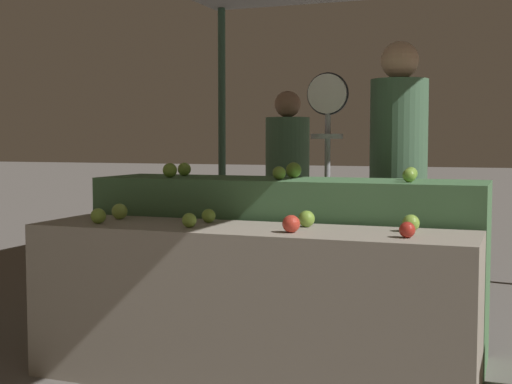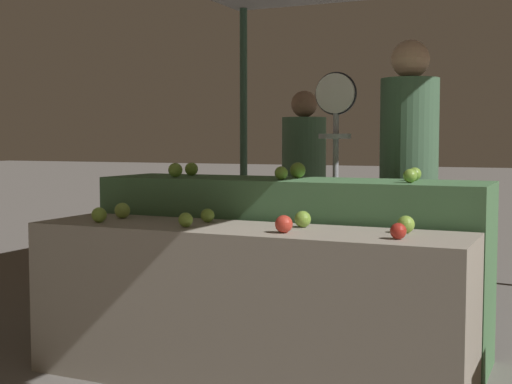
# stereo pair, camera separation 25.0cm
# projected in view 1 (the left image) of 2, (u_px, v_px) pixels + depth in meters

# --- Properties ---
(display_counter_front) EXTENTS (2.17, 0.55, 0.77)m
(display_counter_front) POSITION_uv_depth(u_px,v_px,m) (247.00, 307.00, 3.46)
(display_counter_front) COLOR gray
(display_counter_front) RESTS_ON ground_plane
(display_counter_back) EXTENTS (2.17, 0.55, 0.98)m
(display_counter_back) POSITION_uv_depth(u_px,v_px,m) (286.00, 266.00, 4.01)
(display_counter_back) COLOR #4C7A4C
(display_counter_back) RESTS_ON ground_plane
(apple_front_0) EXTENTS (0.08, 0.08, 0.08)m
(apple_front_0) POSITION_uv_depth(u_px,v_px,m) (98.00, 216.00, 3.59)
(apple_front_0) COLOR #84AD3D
(apple_front_0) RESTS_ON display_counter_front
(apple_front_1) EXTENTS (0.07, 0.07, 0.07)m
(apple_front_1) POSITION_uv_depth(u_px,v_px,m) (189.00, 220.00, 3.42)
(apple_front_1) COLOR #84AD3D
(apple_front_1) RESTS_ON display_counter_front
(apple_front_2) EXTENTS (0.08, 0.08, 0.08)m
(apple_front_2) POSITION_uv_depth(u_px,v_px,m) (291.00, 224.00, 3.23)
(apple_front_2) COLOR red
(apple_front_2) RESTS_ON display_counter_front
(apple_front_3) EXTENTS (0.07, 0.07, 0.07)m
(apple_front_3) POSITION_uv_depth(u_px,v_px,m) (407.00, 230.00, 3.06)
(apple_front_3) COLOR #AD281E
(apple_front_3) RESTS_ON display_counter_front
(apple_front_4) EXTENTS (0.08, 0.08, 0.08)m
(apple_front_4) POSITION_uv_depth(u_px,v_px,m) (120.00, 211.00, 3.79)
(apple_front_4) COLOR #8EB247
(apple_front_4) RESTS_ON display_counter_front
(apple_front_5) EXTENTS (0.07, 0.07, 0.07)m
(apple_front_5) POSITION_uv_depth(u_px,v_px,m) (209.00, 216.00, 3.63)
(apple_front_5) COLOR #7AA338
(apple_front_5) RESTS_ON display_counter_front
(apple_front_6) EXTENTS (0.08, 0.08, 0.08)m
(apple_front_6) POSITION_uv_depth(u_px,v_px,m) (307.00, 219.00, 3.45)
(apple_front_6) COLOR #7AA338
(apple_front_6) RESTS_ON display_counter_front
(apple_front_7) EXTENTS (0.08, 0.08, 0.08)m
(apple_front_7) POSITION_uv_depth(u_px,v_px,m) (411.00, 223.00, 3.27)
(apple_front_7) COLOR #84AD3D
(apple_front_7) RESTS_ON display_counter_front
(apple_back_0) EXTENTS (0.08, 0.08, 0.08)m
(apple_back_0) POSITION_uv_depth(u_px,v_px,m) (170.00, 170.00, 4.11)
(apple_back_0) COLOR #84AD3D
(apple_back_0) RESTS_ON display_counter_back
(apple_back_1) EXTENTS (0.07, 0.07, 0.07)m
(apple_back_1) POSITION_uv_depth(u_px,v_px,m) (279.00, 173.00, 3.89)
(apple_back_1) COLOR #84AD3D
(apple_back_1) RESTS_ON display_counter_back
(apple_back_2) EXTENTS (0.07, 0.07, 0.07)m
(apple_back_2) POSITION_uv_depth(u_px,v_px,m) (409.00, 175.00, 3.64)
(apple_back_2) COLOR #7AA338
(apple_back_2) RESTS_ON display_counter_back
(apple_back_3) EXTENTS (0.08, 0.08, 0.08)m
(apple_back_3) POSITION_uv_depth(u_px,v_px,m) (184.00, 169.00, 4.31)
(apple_back_3) COLOR #84AD3D
(apple_back_3) RESTS_ON display_counter_back
(apple_back_4) EXTENTS (0.09, 0.09, 0.09)m
(apple_back_4) POSITION_uv_depth(u_px,v_px,m) (294.00, 170.00, 4.06)
(apple_back_4) COLOR #7AA338
(apple_back_4) RESTS_ON display_counter_back
(apple_back_5) EXTENTS (0.07, 0.07, 0.07)m
(apple_back_5) POSITION_uv_depth(u_px,v_px,m) (411.00, 174.00, 3.84)
(apple_back_5) COLOR #7AA338
(apple_back_5) RESTS_ON display_counter_back
(produce_scale) EXTENTS (0.26, 0.20, 1.61)m
(produce_scale) POSITION_uv_depth(u_px,v_px,m) (327.00, 145.00, 4.42)
(produce_scale) COLOR #99999E
(produce_scale) RESTS_ON ground_plane
(person_vendor_at_scale) EXTENTS (0.46, 0.46, 1.82)m
(person_vendor_at_scale) POSITION_uv_depth(u_px,v_px,m) (398.00, 162.00, 4.53)
(person_vendor_at_scale) COLOR #2D2D38
(person_vendor_at_scale) RESTS_ON ground_plane
(person_customer_left) EXTENTS (0.47, 0.47, 1.58)m
(person_customer_left) POSITION_uv_depth(u_px,v_px,m) (287.00, 176.00, 5.64)
(person_customer_left) COLOR #2D2D38
(person_customer_left) RESTS_ON ground_plane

